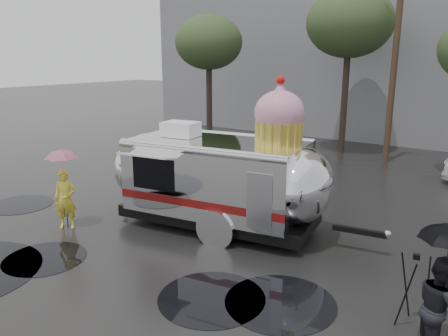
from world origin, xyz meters
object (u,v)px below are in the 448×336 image
Objects in this scene: person_right at (440,308)px; airstream_trailer at (221,175)px; person_left at (66,199)px; tripod at (413,284)px.

airstream_trailer is at bearing 40.46° from person_right.
airstream_trailer reaches higher than person_left.
tripod is (5.59, -1.96, -0.73)m from airstream_trailer.
person_left is 0.96× the size of person_right.
person_left reaches higher than tripod.
person_left is at bearing 63.48° from person_right.
airstream_trailer is at bearing -2.77° from person_left.
person_left is at bearing 171.72° from tripod.
person_left is 1.21× the size of tripod.
airstream_trailer is 6.73m from person_right.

